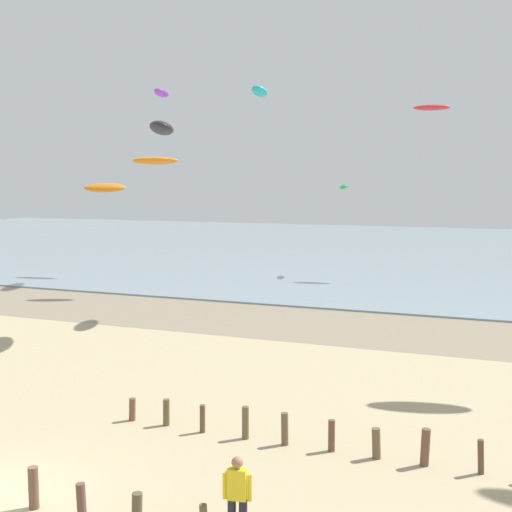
# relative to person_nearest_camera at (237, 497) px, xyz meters

# --- Properties ---
(wet_sand_strip) EXTENTS (120.00, 7.84, 0.01)m
(wet_sand_strip) POSITION_rel_person_nearest_camera_xyz_m (-5.59, 19.82, -0.91)
(wet_sand_strip) COLOR gray
(wet_sand_strip) RESTS_ON ground
(sea) EXTENTS (160.00, 70.00, 0.10)m
(sea) POSITION_rel_person_nearest_camera_xyz_m (-5.59, 58.74, -0.87)
(sea) COLOR #7F939E
(sea) RESTS_ON ground
(groyne_mid) EXTENTS (10.91, 0.30, 0.93)m
(groyne_mid) POSITION_rel_person_nearest_camera_xyz_m (-0.06, 4.98, -0.51)
(groyne_mid) COLOR brown
(groyne_mid) RESTS_ON ground
(person_nearest_camera) EXTENTS (0.56, 0.28, 1.71)m
(person_nearest_camera) POSITION_rel_person_nearest_camera_xyz_m (0.00, 0.00, 0.00)
(person_nearest_camera) COLOR #232328
(person_nearest_camera) RESTS_ON ground
(kite_aloft_0) EXTENTS (2.64, 1.22, 0.45)m
(kite_aloft_0) POSITION_rel_person_nearest_camera_xyz_m (-1.82, 38.73, 11.18)
(kite_aloft_0) COLOR red
(kite_aloft_1) EXTENTS (3.40, 1.60, 0.93)m
(kite_aloft_1) POSITION_rel_person_nearest_camera_xyz_m (-23.78, 30.63, 5.54)
(kite_aloft_1) COLOR orange
(kite_aloft_2) EXTENTS (2.94, 1.96, 0.60)m
(kite_aloft_2) POSITION_rel_person_nearest_camera_xyz_m (-16.26, 25.01, 7.22)
(kite_aloft_2) COLOR orange
(kite_aloft_5) EXTENTS (1.30, 2.16, 0.56)m
(kite_aloft_5) POSITION_rel_person_nearest_camera_xyz_m (-7.77, 37.46, 5.62)
(kite_aloft_5) COLOR green
(kite_aloft_6) EXTENTS (1.88, 2.77, 0.66)m
(kite_aloft_6) POSITION_rel_person_nearest_camera_xyz_m (-8.19, 21.77, 10.55)
(kite_aloft_6) COLOR #19B2B7
(kite_aloft_10) EXTENTS (2.80, 3.48, 0.81)m
(kite_aloft_10) POSITION_rel_person_nearest_camera_xyz_m (-10.49, 15.71, 8.32)
(kite_aloft_10) COLOR black
(kite_aloft_11) EXTENTS (2.09, 3.11, 0.61)m
(kite_aloft_11) POSITION_rel_person_nearest_camera_xyz_m (-18.93, 30.56, 12.04)
(kite_aloft_11) COLOR purple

